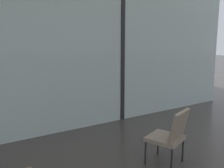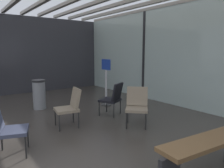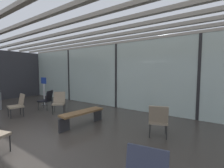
# 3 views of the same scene
# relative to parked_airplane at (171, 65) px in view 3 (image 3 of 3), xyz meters

# --- Properties ---
(glass_curtain_wall) EXTENTS (14.00, 0.08, 3.06)m
(glass_curtain_wall) POSITION_rel_parked_airplane_xyz_m (-1.10, -5.78, -0.72)
(glass_curtain_wall) COLOR #A3B7B2
(glass_curtain_wall) RESTS_ON ground
(window_mullion_0) EXTENTS (0.10, 0.12, 3.06)m
(window_mullion_0) POSITION_rel_parked_airplane_xyz_m (-4.60, -5.78, -0.72)
(window_mullion_0) COLOR black
(window_mullion_0) RESTS_ON ground
(window_mullion_1) EXTENTS (0.10, 0.12, 3.06)m
(window_mullion_1) POSITION_rel_parked_airplane_xyz_m (-1.10, -5.78, -0.72)
(window_mullion_1) COLOR black
(window_mullion_1) RESTS_ON ground
(window_mullion_2) EXTENTS (0.10, 0.12, 3.06)m
(window_mullion_2) POSITION_rel_parked_airplane_xyz_m (2.40, -5.78, -0.72)
(window_mullion_2) COLOR black
(window_mullion_2) RESTS_ON ground
(ceiling_slats) EXTENTS (13.72, 6.72, 0.10)m
(ceiling_slats) POSITION_rel_parked_airplane_xyz_m (-1.10, -9.08, 0.86)
(ceiling_slats) COLOR gray
(ceiling_slats) RESTS_ON glass_curtain_wall
(parked_airplane) EXTENTS (13.19, 4.50, 4.50)m
(parked_airplane) POSITION_rel_parked_airplane_xyz_m (0.00, 0.00, 0.00)
(parked_airplane) COLOR silver
(parked_airplane) RESTS_ON ground
(lounge_chair_1) EXTENTS (0.63, 0.66, 0.87)m
(lounge_chair_1) POSITION_rel_parked_airplane_xyz_m (1.71, -8.02, -1.76)
(lounge_chair_1) COLOR #7F705B
(lounge_chair_1) RESTS_ON ground
(lounge_chair_3) EXTENTS (0.69, 0.67, 0.87)m
(lounge_chair_3) POSITION_rel_parked_airplane_xyz_m (-3.47, -8.01, -1.76)
(lounge_chair_3) COLOR black
(lounge_chair_3) RESTS_ON ground
(lounge_chair_4) EXTENTS (0.71, 0.71, 0.87)m
(lounge_chair_4) POSITION_rel_parked_airplane_xyz_m (-2.55, -8.01, -1.76)
(lounge_chair_4) COLOR #7F705B
(lounge_chair_4) RESTS_ON ground
(lounge_chair_5) EXTENTS (0.56, 0.60, 0.87)m
(lounge_chair_5) POSITION_rel_parked_airplane_xyz_m (-3.36, -9.28, -1.76)
(lounge_chair_5) COLOR #7F705B
(lounge_chair_5) RESTS_ON ground
(waiting_bench) EXTENTS (0.55, 1.69, 0.47)m
(waiting_bench) POSITION_rel_parked_airplane_xyz_m (-0.57, -8.56, -1.89)
(waiting_bench) COLOR brown
(waiting_bench) RESTS_ON ground
(info_sign) EXTENTS (0.44, 0.32, 1.44)m
(info_sign) POSITION_rel_parked_airplane_xyz_m (-4.45, -7.56, -1.57)
(info_sign) COLOR #333333
(info_sign) RESTS_ON ground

